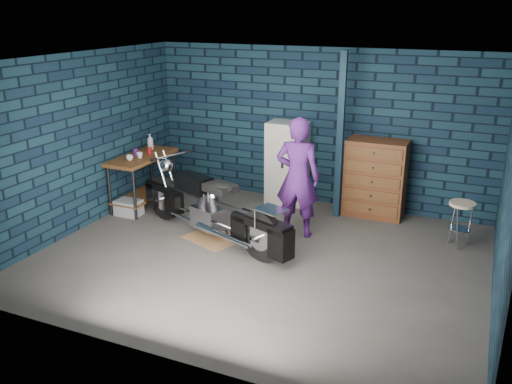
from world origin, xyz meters
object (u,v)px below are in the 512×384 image
at_px(workbench, 144,181).
at_px(motorcycle, 211,203).
at_px(person, 298,178).
at_px(shop_stool, 460,224).
at_px(tool_chest, 375,178).
at_px(locker, 287,163).
at_px(storage_bin, 129,208).

height_order(workbench, motorcycle, motorcycle).
relative_size(person, shop_stool, 2.69).
bearing_deg(shop_stool, workbench, -175.61).
relative_size(workbench, tool_chest, 1.09).
xyz_separation_m(workbench, person, (2.87, -0.13, 0.46)).
bearing_deg(person, workbench, -7.96).
height_order(workbench, locker, locker).
relative_size(locker, shop_stool, 2.14).
height_order(person, shop_stool, person).
bearing_deg(storage_bin, locker, 36.57).
bearing_deg(motorcycle, locker, 97.35).
height_order(person, locker, person).
distance_m(person, shop_stool, 2.44).
xyz_separation_m(person, tool_chest, (0.91, 1.28, -0.27)).
bearing_deg(storage_bin, person, 7.30).
distance_m(workbench, person, 2.91).
relative_size(person, locker, 1.26).
bearing_deg(locker, workbench, -152.92).
xyz_separation_m(storage_bin, shop_stool, (5.17, 0.90, 0.21)).
height_order(storage_bin, shop_stool, shop_stool).
height_order(motorcycle, locker, locker).
distance_m(tool_chest, shop_stool, 1.62).
bearing_deg(tool_chest, locker, 180.00).
bearing_deg(motorcycle, workbench, 176.28).
xyz_separation_m(person, locker, (-0.64, 1.28, -0.19)).
bearing_deg(workbench, tool_chest, 16.79).
bearing_deg(tool_chest, shop_stool, -27.87).
xyz_separation_m(motorcycle, locker, (0.47, 1.95, 0.15)).
distance_m(locker, tool_chest, 1.55).
distance_m(workbench, motorcycle, 1.94).
relative_size(motorcycle, shop_stool, 3.83).
bearing_deg(workbench, person, -2.68).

